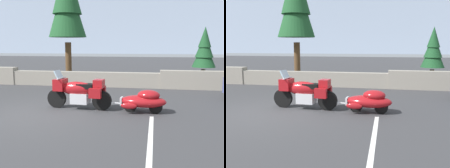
# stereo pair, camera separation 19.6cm
# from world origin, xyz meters

# --- Properties ---
(ground_plane) EXTENTS (80.00, 80.00, 0.00)m
(ground_plane) POSITION_xyz_m (0.00, 0.00, 0.00)
(ground_plane) COLOR #38383A
(stone_guard_wall) EXTENTS (24.00, 0.57, 0.95)m
(stone_guard_wall) POSITION_xyz_m (-0.42, 5.65, 0.45)
(stone_guard_wall) COLOR gray
(stone_guard_wall) RESTS_ON ground
(distant_ridgeline) EXTENTS (240.00, 80.00, 16.00)m
(distant_ridgeline) POSITION_xyz_m (0.00, 95.63, 8.00)
(distant_ridgeline) COLOR #99A8BF
(distant_ridgeline) RESTS_ON ground
(touring_motorcycle) EXTENTS (2.31, 0.82, 1.33)m
(touring_motorcycle) POSITION_xyz_m (1.16, 0.86, 0.62)
(touring_motorcycle) COLOR black
(touring_motorcycle) RESTS_ON ground
(car_shaped_trailer) EXTENTS (2.22, 0.82, 0.76)m
(car_shaped_trailer) POSITION_xyz_m (3.38, 0.72, 0.41)
(car_shaped_trailer) COLOR black
(car_shaped_trailer) RESTS_ON ground
(pine_tree_secondary) EXTENTS (1.21, 1.21, 3.15)m
(pine_tree_secondary) POSITION_xyz_m (6.27, 6.66, 1.97)
(pine_tree_secondary) COLOR brown
(pine_tree_secondary) RESTS_ON ground
(parking_stripe_marker) EXTENTS (0.12, 3.60, 0.01)m
(parking_stripe_marker) POSITION_xyz_m (3.67, -1.50, 0.00)
(parking_stripe_marker) COLOR silver
(parking_stripe_marker) RESTS_ON ground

